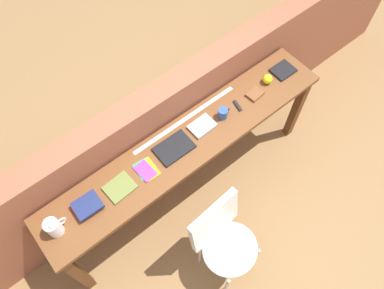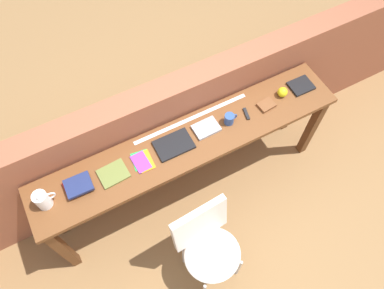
{
  "view_description": "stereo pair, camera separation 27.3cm",
  "coord_description": "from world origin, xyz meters",
  "px_view_note": "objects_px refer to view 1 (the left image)",
  "views": [
    {
      "loc": [
        -0.88,
        -0.82,
        3.33
      ],
      "look_at": [
        0.0,
        0.25,
        0.9
      ],
      "focal_mm": 35.0,
      "sensor_mm": 36.0,
      "label": 1
    },
    {
      "loc": [
        -0.65,
        -0.97,
        3.33
      ],
      "look_at": [
        0.0,
        0.25,
        0.9
      ],
      "focal_mm": 35.0,
      "sensor_mm": 36.0,
      "label": 2
    }
  ],
  "objects_px": {
    "sports_ball_small": "(268,79)",
    "book_stack_leftmost": "(86,206)",
    "chair_white_moulded": "(224,239)",
    "pitcher_white": "(54,227)",
    "mug": "(223,113)",
    "book_repair_rightmost": "(283,70)",
    "magazine_cycling": "(120,187)",
    "multitool_folded": "(238,106)",
    "leather_journal_brown": "(255,94)",
    "pamphlet_pile_colourful": "(146,169)",
    "book_open_centre": "(174,148)"
  },
  "relations": [
    {
      "from": "sports_ball_small",
      "to": "book_stack_leftmost",
      "type": "bearing_deg",
      "value": -179.99
    },
    {
      "from": "chair_white_moulded",
      "to": "pitcher_white",
      "type": "relative_size",
      "value": 4.85
    },
    {
      "from": "pitcher_white",
      "to": "book_stack_leftmost",
      "type": "distance_m",
      "value": 0.25
    },
    {
      "from": "pitcher_white",
      "to": "mug",
      "type": "xyz_separation_m",
      "value": [
        1.46,
        -0.01,
        -0.03
      ]
    },
    {
      "from": "book_stack_leftmost",
      "to": "sports_ball_small",
      "type": "relative_size",
      "value": 2.45
    },
    {
      "from": "sports_ball_small",
      "to": "book_repair_rightmost",
      "type": "bearing_deg",
      "value": -0.09
    },
    {
      "from": "magazine_cycling",
      "to": "multitool_folded",
      "type": "height_order",
      "value": "same"
    },
    {
      "from": "sports_ball_small",
      "to": "book_repair_rightmost",
      "type": "relative_size",
      "value": 0.43
    },
    {
      "from": "pitcher_white",
      "to": "leather_journal_brown",
      "type": "distance_m",
      "value": 1.81
    },
    {
      "from": "book_repair_rightmost",
      "to": "chair_white_moulded",
      "type": "bearing_deg",
      "value": -149.63
    },
    {
      "from": "magazine_cycling",
      "to": "book_repair_rightmost",
      "type": "bearing_deg",
      "value": -2.72
    },
    {
      "from": "chair_white_moulded",
      "to": "multitool_folded",
      "type": "height_order",
      "value": "multitool_folded"
    },
    {
      "from": "book_repair_rightmost",
      "to": "pamphlet_pile_colourful",
      "type": "bearing_deg",
      "value": -178.07
    },
    {
      "from": "book_repair_rightmost",
      "to": "pitcher_white",
      "type": "bearing_deg",
      "value": -178.53
    },
    {
      "from": "pamphlet_pile_colourful",
      "to": "sports_ball_small",
      "type": "bearing_deg",
      "value": 1.05
    },
    {
      "from": "mug",
      "to": "chair_white_moulded",
      "type": "bearing_deg",
      "value": -129.02
    },
    {
      "from": "magazine_cycling",
      "to": "leather_journal_brown",
      "type": "bearing_deg",
      "value": -3.87
    },
    {
      "from": "magazine_cycling",
      "to": "leather_journal_brown",
      "type": "xyz_separation_m",
      "value": [
        1.31,
        -0.01,
        0.0
      ]
    },
    {
      "from": "chair_white_moulded",
      "to": "book_open_centre",
      "type": "xyz_separation_m",
      "value": [
        0.08,
        0.69,
        0.36
      ]
    },
    {
      "from": "book_stack_leftmost",
      "to": "pitcher_white",
      "type": "bearing_deg",
      "value": -176.1
    },
    {
      "from": "magazine_cycling",
      "to": "pamphlet_pile_colourful",
      "type": "distance_m",
      "value": 0.23
    },
    {
      "from": "magazine_cycling",
      "to": "book_repair_rightmost",
      "type": "height_order",
      "value": "book_repair_rightmost"
    },
    {
      "from": "multitool_folded",
      "to": "pamphlet_pile_colourful",
      "type": "bearing_deg",
      "value": 179.78
    },
    {
      "from": "book_open_centre",
      "to": "sports_ball_small",
      "type": "height_order",
      "value": "sports_ball_small"
    },
    {
      "from": "leather_journal_brown",
      "to": "book_open_centre",
      "type": "bearing_deg",
      "value": 173.17
    },
    {
      "from": "pitcher_white",
      "to": "multitool_folded",
      "type": "xyz_separation_m",
      "value": [
        1.62,
        -0.01,
        -0.07
      ]
    },
    {
      "from": "multitool_folded",
      "to": "book_open_centre",
      "type": "bearing_deg",
      "value": 178.72
    },
    {
      "from": "pamphlet_pile_colourful",
      "to": "book_repair_rightmost",
      "type": "distance_m",
      "value": 1.44
    },
    {
      "from": "pitcher_white",
      "to": "book_repair_rightmost",
      "type": "bearing_deg",
      "value": 0.44
    },
    {
      "from": "chair_white_moulded",
      "to": "multitool_folded",
      "type": "xyz_separation_m",
      "value": [
        0.71,
        0.68,
        0.36
      ]
    },
    {
      "from": "book_open_centre",
      "to": "book_repair_rightmost",
      "type": "relative_size",
      "value": 1.49
    },
    {
      "from": "pitcher_white",
      "to": "sports_ball_small",
      "type": "height_order",
      "value": "pitcher_white"
    },
    {
      "from": "magazine_cycling",
      "to": "book_repair_rightmost",
      "type": "relative_size",
      "value": 1.08
    },
    {
      "from": "pitcher_white",
      "to": "pamphlet_pile_colourful",
      "type": "bearing_deg",
      "value": -0.48
    },
    {
      "from": "mug",
      "to": "sports_ball_small",
      "type": "distance_m",
      "value": 0.51
    },
    {
      "from": "book_open_centre",
      "to": "multitool_folded",
      "type": "xyz_separation_m",
      "value": [
        0.63,
        -0.01,
        -0.0
      ]
    },
    {
      "from": "chair_white_moulded",
      "to": "multitool_folded",
      "type": "distance_m",
      "value": 1.05
    },
    {
      "from": "multitool_folded",
      "to": "leather_journal_brown",
      "type": "xyz_separation_m",
      "value": [
        0.19,
        -0.0,
        0.0
      ]
    },
    {
      "from": "pitcher_white",
      "to": "multitool_folded",
      "type": "distance_m",
      "value": 1.62
    },
    {
      "from": "chair_white_moulded",
      "to": "book_repair_rightmost",
      "type": "bearing_deg",
      "value": 29.34
    },
    {
      "from": "chair_white_moulded",
      "to": "sports_ball_small",
      "type": "relative_size",
      "value": 10.99
    },
    {
      "from": "book_repair_rightmost",
      "to": "leather_journal_brown",
      "type": "bearing_deg",
      "value": -174.1
    },
    {
      "from": "sports_ball_small",
      "to": "book_repair_rightmost",
      "type": "height_order",
      "value": "sports_ball_small"
    },
    {
      "from": "pitcher_white",
      "to": "magazine_cycling",
      "type": "xyz_separation_m",
      "value": [
        0.5,
        -0.0,
        -0.07
      ]
    },
    {
      "from": "sports_ball_small",
      "to": "pamphlet_pile_colourful",
      "type": "bearing_deg",
      "value": -178.95
    },
    {
      "from": "mug",
      "to": "multitool_folded",
      "type": "xyz_separation_m",
      "value": [
        0.16,
        -0.0,
        -0.04
      ]
    },
    {
      "from": "pitcher_white",
      "to": "leather_journal_brown",
      "type": "relative_size",
      "value": 1.41
    },
    {
      "from": "book_stack_leftmost",
      "to": "pamphlet_pile_colourful",
      "type": "relative_size",
      "value": 1.04
    },
    {
      "from": "pitcher_white",
      "to": "magazine_cycling",
      "type": "relative_size",
      "value": 0.9
    },
    {
      "from": "magazine_cycling",
      "to": "leather_journal_brown",
      "type": "height_order",
      "value": "leather_journal_brown"
    }
  ]
}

